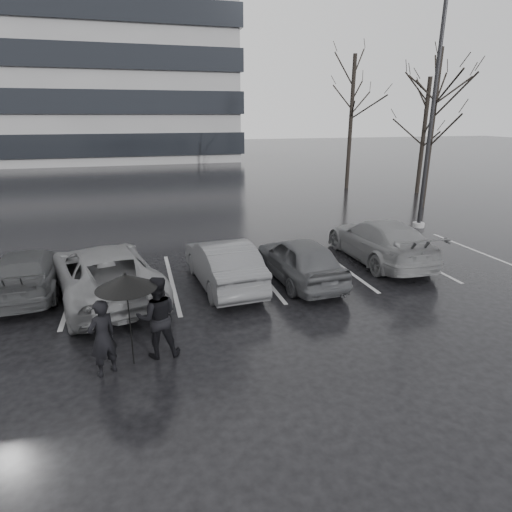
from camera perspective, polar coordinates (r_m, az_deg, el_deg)
The scene contains 14 objects.
ground at distance 11.33m, azimuth 1.17°, elevation -6.85°, with size 160.00×160.00×0.00m, color black.
car_main at distance 12.92m, azimuth 5.81°, elevation -0.45°, with size 1.61×4.00×1.36m, color black.
car_west_a at distance 12.56m, azimuth -4.42°, elevation -0.93°, with size 1.46×4.18×1.38m, color #303032.
car_west_b at distance 12.43m, azimuth -19.56°, elevation -1.98°, with size 2.42×5.25×1.46m, color #505053.
car_west_c at distance 13.64m, azimuth -28.13°, elevation -1.86°, with size 1.73×4.26×1.24m, color black.
car_east at distance 15.28m, azimuth 16.14°, elevation 2.02°, with size 2.01×4.94×1.43m, color #505053.
pedestrian_left at distance 8.78m, azimuth -19.79°, elevation -10.24°, with size 0.57×0.37×1.56m, color black.
pedestrian_right at distance 9.06m, azimuth -13.02°, elevation -7.94°, with size 0.85×0.66×1.75m, color black.
umbrella at distance 8.52m, azimuth -16.98°, elevation -3.27°, with size 1.16×1.16×1.97m.
lamp_post at distance 20.13m, azimuth 22.23°, elevation 15.51°, with size 0.51×0.51×9.37m.
stall_stripes at distance 13.40m, azimuth -5.19°, elevation -2.82°, with size 19.72×5.00×0.00m.
tree_east at distance 24.85m, azimuth 22.32°, elevation 15.12°, with size 0.26×0.26×8.00m, color black.
tree_ne at distance 29.57m, azimuth 21.41°, elevation 14.54°, with size 0.26×0.26×7.00m, color black.
tree_north at distance 30.24m, azimuth 12.51°, elevation 16.82°, with size 0.26×0.26×8.50m, color black.
Camera 1 is at (-2.97, -9.82, 4.81)m, focal length 30.00 mm.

